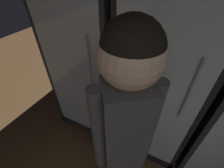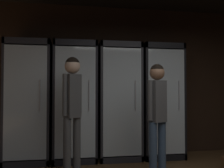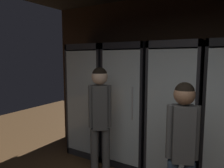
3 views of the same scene
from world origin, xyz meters
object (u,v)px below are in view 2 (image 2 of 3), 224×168
cooler_far_left (29,103)px  cooler_center (119,102)px  shopper_near (157,108)px  cooler_right (160,101)px  cooler_left (75,103)px  shopper_far (72,102)px

cooler_far_left → cooler_center: same height
shopper_near → cooler_right: bearing=68.0°
cooler_far_left → cooler_right: 2.32m
cooler_center → cooler_right: 0.77m
cooler_far_left → cooler_left: bearing=-0.0°
cooler_center → cooler_right: (0.77, 0.00, 0.01)m
cooler_right → cooler_center: bearing=-179.9°
cooler_far_left → cooler_left: same height
cooler_center → cooler_right: same height
cooler_right → shopper_far: (-1.60, -0.82, 0.03)m
cooler_center → cooler_right: bearing=0.1°
cooler_left → shopper_near: (1.12, -1.07, -0.04)m
cooler_far_left → cooler_left: (0.77, -0.00, -0.00)m
cooler_center → shopper_far: 1.16m
cooler_left → cooler_right: size_ratio=1.00×
cooler_far_left → cooler_center: 1.55m
cooler_left → shopper_far: (-0.05, -0.82, 0.05)m
cooler_right → shopper_near: (-0.43, -1.07, -0.05)m
cooler_center → shopper_far: size_ratio=1.22×
cooler_left → cooler_center: (0.77, -0.00, 0.00)m
cooler_far_left → shopper_far: size_ratio=1.22×
shopper_near → shopper_far: shopper_far is taller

